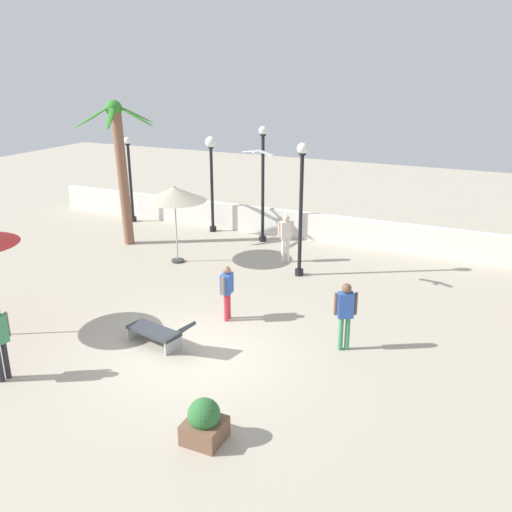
{
  "coord_description": "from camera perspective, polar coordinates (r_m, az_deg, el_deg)",
  "views": [
    {
      "loc": [
        6.17,
        -9.88,
        6.52
      ],
      "look_at": [
        0.0,
        3.39,
        1.4
      ],
      "focal_mm": 38.79,
      "sensor_mm": 36.0,
      "label": 1
    }
  ],
  "objects": [
    {
      "name": "boundary_wall",
      "position": [
        21.39,
        7.15,
        2.86
      ],
      "size": [
        25.2,
        0.3,
        1.06
      ],
      "primitive_type": "cube",
      "color": "silver",
      "rests_on": "ground_plane"
    },
    {
      "name": "planter",
      "position": [
        10.48,
        -5.35,
        -16.69
      ],
      "size": [
        0.7,
        0.7,
        0.85
      ],
      "color": "brown",
      "rests_on": "ground_plane"
    },
    {
      "name": "lamp_post_0",
      "position": [
        20.8,
        0.71,
        8.03
      ],
      "size": [
        0.32,
        0.32,
        4.37
      ],
      "color": "black",
      "rests_on": "ground_plane"
    },
    {
      "name": "palm_tree_0",
      "position": [
        21.03,
        -13.84,
        9.84
      ],
      "size": [
        3.0,
        2.75,
        5.31
      ],
      "color": "brown",
      "rests_on": "ground_plane"
    },
    {
      "name": "lounge_chair_0",
      "position": [
        13.64,
        -9.81,
        -7.72
      ],
      "size": [
        1.95,
        0.91,
        0.84
      ],
      "color": "#B7B7BC",
      "rests_on": "ground_plane"
    },
    {
      "name": "guest_0",
      "position": [
        13.21,
        9.2,
        -5.53
      ],
      "size": [
        0.51,
        0.38,
        1.71
      ],
      "color": "#3F8C59",
      "rests_on": "ground_plane"
    },
    {
      "name": "lamp_post_2",
      "position": [
        24.28,
        -12.86,
        8.04
      ],
      "size": [
        0.3,
        0.3,
        3.63
      ],
      "color": "black",
      "rests_on": "ground_plane"
    },
    {
      "name": "seagull_0",
      "position": [
        15.73,
        0.17,
        10.63
      ],
      "size": [
        1.06,
        0.41,
        0.15
      ],
      "color": "white"
    },
    {
      "name": "guest_2",
      "position": [
        18.89,
        3.09,
        2.31
      ],
      "size": [
        0.47,
        0.41,
        1.68
      ],
      "color": "silver",
      "rests_on": "ground_plane"
    },
    {
      "name": "lamp_post_3",
      "position": [
        22.16,
        -4.63,
        9.06
      ],
      "size": [
        0.43,
        0.43,
        3.84
      ],
      "color": "black",
      "rests_on": "ground_plane"
    },
    {
      "name": "patio_umbrella_0",
      "position": [
        18.71,
        -8.4,
        6.3
      ],
      "size": [
        2.13,
        2.13,
        2.68
      ],
      "color": "#333338",
      "rests_on": "ground_plane"
    },
    {
      "name": "lamp_post_1",
      "position": [
        17.3,
        4.67,
        5.79
      ],
      "size": [
        0.34,
        0.34,
        4.27
      ],
      "color": "black",
      "rests_on": "ground_plane"
    },
    {
      "name": "guest_1",
      "position": [
        14.61,
        -3.01,
        -3.32
      ],
      "size": [
        0.27,
        0.56,
        1.53
      ],
      "color": "#D8333F",
      "rests_on": "ground_plane"
    },
    {
      "name": "ground_plane",
      "position": [
        13.35,
        -6.25,
        -10.08
      ],
      "size": [
        56.0,
        56.0,
        0.0
      ],
      "primitive_type": "plane",
      "color": "#B2A893"
    }
  ]
}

